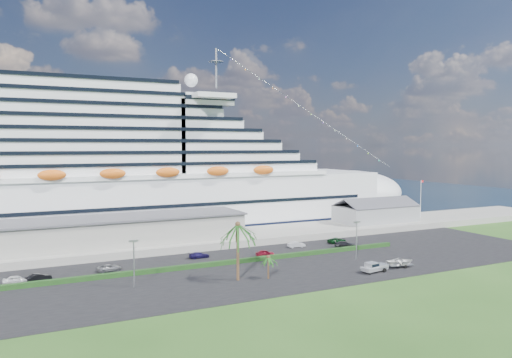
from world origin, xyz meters
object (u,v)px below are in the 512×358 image
cruise_ship (111,174)px  boat_trailer (400,262)px  pickup_truck (374,267)px  parked_car_3 (199,255)px

cruise_ship → boat_trailer: 81.22m
cruise_ship → pickup_truck: size_ratio=32.94×
parked_car_3 → pickup_truck: pickup_truck is taller
cruise_ship → parked_car_3: (11.35, -39.73, -15.92)m
cruise_ship → pickup_truck: bearing=-60.5°
cruise_ship → pickup_truck: (37.69, -66.55, -15.50)m
pickup_truck → boat_trailer: bearing=4.7°
boat_trailer → cruise_ship: bearing=124.2°
parked_car_3 → boat_trailer: bearing=-129.7°
cruise_ship → boat_trailer: bearing=-55.8°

